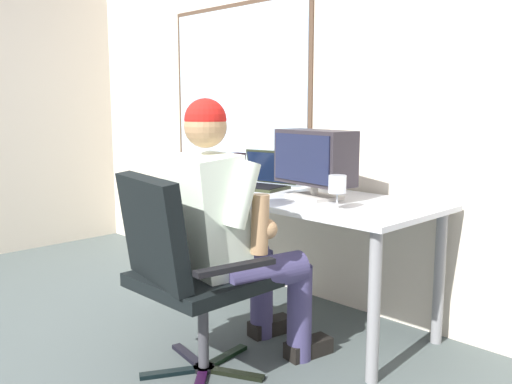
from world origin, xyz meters
TOP-DOWN VIEW (x-y plane):
  - wall_rear at (-0.04, 2.23)m, footprint 5.12×0.08m
  - desk at (0.11, 1.81)m, footprint 1.62×0.72m
  - office_chair at (0.23, 0.95)m, footprint 0.68×0.63m
  - person_seated at (0.27, 1.20)m, footprint 0.58×0.79m
  - crt_monitor at (0.27, 1.81)m, footprint 0.48×0.25m
  - laptop at (-0.20, 1.90)m, footprint 0.38×0.35m
  - wine_glass at (0.55, 1.64)m, footprint 0.09×0.09m
  - desk_speaker at (-0.48, 1.94)m, footprint 0.08×0.08m
  - coffee_mug at (-0.47, 1.64)m, footprint 0.07×0.07m

SIDE VIEW (x-z plane):
  - office_chair at x=0.23m, z-range 0.07..1.00m
  - desk at x=0.11m, z-range 0.27..1.00m
  - person_seated at x=0.27m, z-range 0.03..1.28m
  - coffee_mug at x=-0.47m, z-range 0.72..0.82m
  - laptop at x=-0.20m, z-range 0.67..0.90m
  - desk_speaker at x=-0.48m, z-range 0.73..0.92m
  - wine_glass at x=0.55m, z-range 0.76..0.92m
  - crt_monitor at x=0.27m, z-range 0.76..1.12m
  - wall_rear at x=-0.04m, z-range -0.01..2.67m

